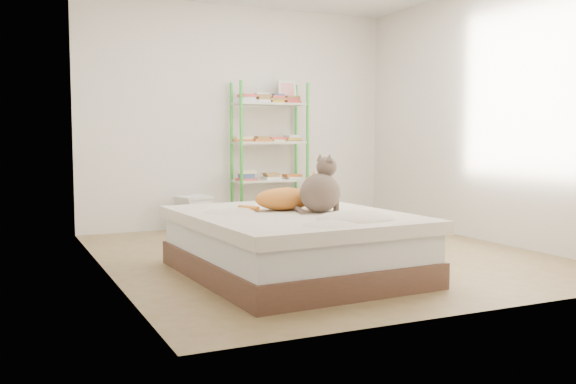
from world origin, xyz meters
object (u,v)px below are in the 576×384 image
shelf_unit (270,152)px  orange_cat (285,196)px  grey_cat (320,184)px  cardboard_box (289,220)px  white_bin (194,213)px  bed (293,244)px

shelf_unit → orange_cat: bearing=-110.7°
grey_cat → shelf_unit: bearing=-36.7°
grey_cat → cardboard_box: size_ratio=0.67×
grey_cat → cardboard_box: bearing=-39.3°
orange_cat → white_bin: bearing=100.3°
bed → orange_cat: size_ratio=3.50×
white_bin → grey_cat: bearing=-84.5°
shelf_unit → white_bin: size_ratio=4.05×
orange_cat → grey_cat: size_ratio=1.30×
orange_cat → cardboard_box: size_ratio=0.88×
grey_cat → white_bin: 2.64m
bed → white_bin: bed is taller
cardboard_box → orange_cat: bearing=-83.6°
bed → grey_cat: 0.51m
bed → shelf_unit: 2.78m
bed → orange_cat: bearing=82.1°
bed → grey_cat: (0.21, -0.06, 0.46)m
bed → shelf_unit: size_ratio=1.14×
cardboard_box → bed: bearing=-81.7°
shelf_unit → cardboard_box: bearing=-98.5°
shelf_unit → cardboard_box: (-0.12, -0.78, -0.71)m
bed → grey_cat: bearing=-20.3°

